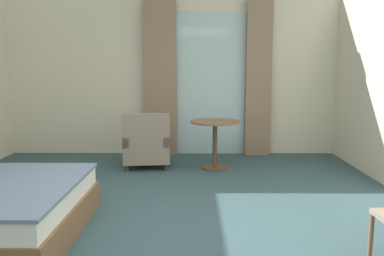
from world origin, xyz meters
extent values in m
cube|color=#334C51|center=(0.00, 0.00, -0.05)|extent=(6.51, 7.67, 0.10)
cube|color=beige|center=(0.00, 3.57, 1.43)|extent=(6.11, 0.12, 2.86)
cube|color=silver|center=(0.66, 3.49, 1.26)|extent=(1.29, 0.02, 2.51)
cube|color=#897056|center=(-0.20, 3.39, 1.36)|extent=(0.57, 0.10, 2.73)
cube|color=#897056|center=(1.53, 3.39, 1.36)|extent=(0.45, 0.10, 2.73)
cube|color=slate|center=(-1.36, -0.05, 0.48)|extent=(1.34, 1.64, 0.03)
cylinder|color=brown|center=(1.79, -0.55, 0.21)|extent=(0.04, 0.04, 0.43)
cube|color=gray|center=(-0.36, 2.56, 0.23)|extent=(0.78, 0.79, 0.26)
cube|color=gray|center=(-0.33, 2.26, 0.62)|extent=(0.72, 0.19, 0.52)
cube|color=gray|center=(-0.06, 2.59, 0.44)|extent=(0.17, 0.72, 0.16)
cube|color=gray|center=(-0.66, 2.53, 0.44)|extent=(0.17, 0.72, 0.16)
cylinder|color=#4C3D2D|center=(-0.10, 2.88, 0.05)|extent=(0.04, 0.04, 0.10)
cylinder|color=#4C3D2D|center=(-0.68, 2.82, 0.05)|extent=(0.04, 0.04, 0.10)
cylinder|color=#4C3D2D|center=(-0.03, 2.29, 0.05)|extent=(0.04, 0.04, 0.10)
cylinder|color=#4C3D2D|center=(-0.62, 2.23, 0.05)|extent=(0.04, 0.04, 0.10)
cylinder|color=brown|center=(0.72, 2.43, 0.73)|extent=(0.75, 0.75, 0.03)
cylinder|color=brown|center=(0.72, 2.43, 0.36)|extent=(0.07, 0.07, 0.72)
cylinder|color=brown|center=(0.72, 2.43, 0.01)|extent=(0.41, 0.41, 0.02)
camera|label=1|loc=(0.40, -3.38, 1.54)|focal=35.71mm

